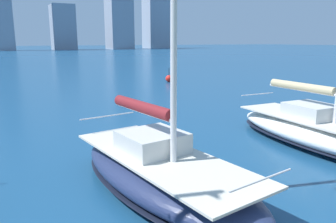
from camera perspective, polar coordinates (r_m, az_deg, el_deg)
name	(u,v)px	position (r m, az deg, el deg)	size (l,w,h in m)	color
city_skyline	(12,3)	(161.74, -25.59, 16.72)	(168.29, 21.19, 53.73)	#919CAB
sailboat_tan	(319,131)	(14.10, 24.79, -3.07)	(2.99, 8.24, 9.55)	white
sailboat_maroon	(161,170)	(9.01, -1.27, -10.08)	(3.51, 7.44, 11.39)	navy
channel_buoy	(169,78)	(33.02, 0.18, 5.77)	(0.70, 0.70, 1.40)	red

